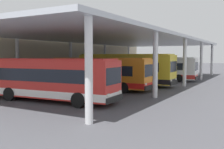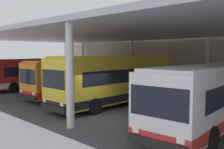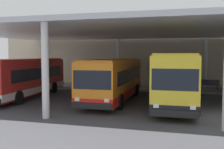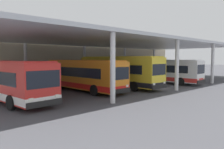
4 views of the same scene
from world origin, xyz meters
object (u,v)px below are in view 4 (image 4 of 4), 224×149
at_px(bus_middle_bay, 118,71).
at_px(trash_bin, 105,75).
at_px(bus_nearest_bay, 9,80).
at_px(bench_waiting, 93,76).
at_px(bus_second_bay, 83,75).
at_px(bus_far_bay, 162,71).

height_order(bus_middle_bay, trash_bin, bus_middle_bay).
xyz_separation_m(bus_nearest_bay, bus_middle_bay, (12.19, -0.04, 0.19)).
bearing_deg(bus_middle_bay, bench_waiting, 71.41).
bearing_deg(bench_waiting, bus_second_bay, -133.99).
height_order(bus_middle_bay, bench_waiting, bus_middle_bay).
distance_m(bus_middle_bay, bench_waiting, 8.70).
distance_m(bus_second_bay, trash_bin, 12.40).
bearing_deg(bench_waiting, bus_nearest_bay, -151.45).
bearing_deg(bus_middle_bay, bus_far_bay, -8.87).
height_order(bus_nearest_bay, bench_waiting, bus_nearest_bay).
xyz_separation_m(bus_far_bay, trash_bin, (-2.35, 9.14, -0.98)).
xyz_separation_m(bus_nearest_bay, bus_far_bay, (19.60, -1.20, 0.00)).
xyz_separation_m(bus_second_bay, bus_middle_bay, (4.73, -0.43, 0.19)).
bearing_deg(bus_far_bay, bench_waiting, 116.53).
bearing_deg(trash_bin, bench_waiting, 175.25).
bearing_deg(bus_far_bay, bus_nearest_bay, 176.50).
relative_size(bus_nearest_bay, bus_second_bay, 1.01).
bearing_deg(bus_second_bay, bus_far_bay, -7.42).
relative_size(bus_far_bay, bench_waiting, 5.92).
bearing_deg(bus_far_bay, bus_second_bay, 172.58).
bearing_deg(bus_nearest_bay, bus_middle_bay, -0.21).
bearing_deg(bus_nearest_bay, bench_waiting, 28.55).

